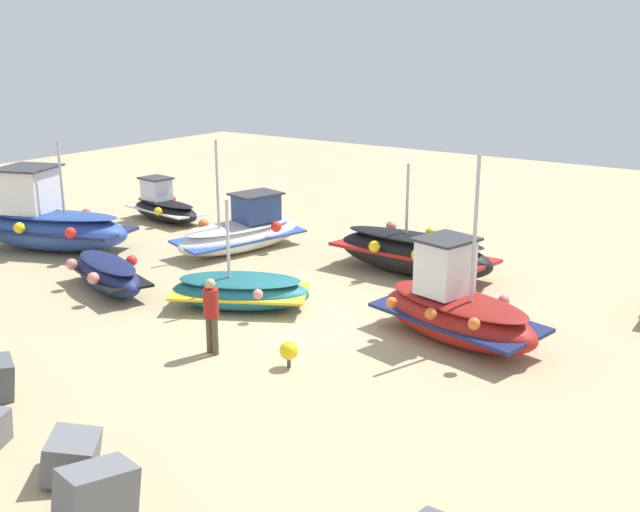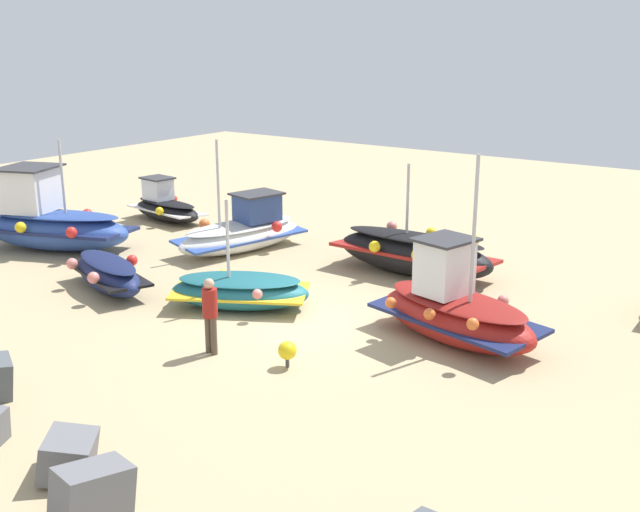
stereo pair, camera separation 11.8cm
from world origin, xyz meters
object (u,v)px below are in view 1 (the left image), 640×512
object	(u,v)px
fishing_boat_3	(455,310)
fishing_boat_0	(240,291)
fishing_boat_6	(108,274)
fishing_boat_8	(51,223)
person_walking	(211,311)
mooring_buoy_1	(289,351)
fishing_boat_2	(242,232)
fishing_boat_7	(164,207)
fishing_boat_5	(413,252)

from	to	relation	value
fishing_boat_3	fishing_boat_0	bearing A→B (deg)	25.78
fishing_boat_6	fishing_boat_8	xyz separation A→B (m)	(4.59, -1.66, 0.40)
person_walking	mooring_buoy_1	bearing A→B (deg)	104.57
fishing_boat_3	person_walking	size ratio (longest dim) A/B	2.58
person_walking	mooring_buoy_1	xyz separation A→B (m)	(-1.73, -0.37, -0.59)
fishing_boat_2	fishing_boat_3	size ratio (longest dim) A/B	1.08
fishing_boat_7	fishing_boat_8	distance (m)	4.73
fishing_boat_5	fishing_boat_6	distance (m)	8.26
fishing_boat_3	person_walking	distance (m)	5.26
fishing_boat_3	fishing_boat_6	size ratio (longest dim) A/B	1.23
fishing_boat_3	fishing_boat_5	size ratio (longest dim) A/B	0.89
fishing_boat_5	person_walking	world-z (taller)	fishing_boat_5
mooring_buoy_1	person_walking	bearing A→B (deg)	11.93
fishing_boat_2	fishing_boat_6	distance (m)	5.03
fishing_boat_7	fishing_boat_8	xyz separation A→B (m)	(0.03, 4.72, 0.36)
fishing_boat_0	fishing_boat_5	distance (m)	5.33
fishing_boat_2	person_walking	xyz separation A→B (m)	(-4.74, 6.49, 0.35)
mooring_buoy_1	fishing_boat_2	bearing A→B (deg)	-43.41
fishing_boat_3	fishing_boat_5	xyz separation A→B (m)	(3.05, -3.74, -0.07)
fishing_boat_7	mooring_buoy_1	bearing A→B (deg)	153.63
fishing_boat_7	fishing_boat_2	bearing A→B (deg)	171.43
fishing_boat_5	mooring_buoy_1	size ratio (longest dim) A/B	8.60
fishing_boat_5	fishing_boat_2	bearing A→B (deg)	-169.93
fishing_boat_2	person_walking	distance (m)	8.05
fishing_boat_0	fishing_boat_8	size ratio (longest dim) A/B	0.70
fishing_boat_0	fishing_boat_2	world-z (taller)	fishing_boat_2
fishing_boat_7	fishing_boat_3	bearing A→B (deg)	169.54
fishing_boat_3	fishing_boat_6	distance (m)	9.10
fishing_boat_2	fishing_boat_8	size ratio (longest dim) A/B	0.87
fishing_boat_6	mooring_buoy_1	xyz separation A→B (m)	(-6.76, 1.10, -0.11)
fishing_boat_6	fishing_boat_0	bearing A→B (deg)	-146.60
fishing_boat_6	person_walking	size ratio (longest dim) A/B	2.10
fishing_boat_2	mooring_buoy_1	bearing A→B (deg)	-119.85
fishing_boat_5	mooring_buoy_1	xyz separation A→B (m)	(-0.96, 6.98, -0.28)
fishing_boat_0	fishing_boat_5	bearing A→B (deg)	37.41
fishing_boat_6	fishing_boat_2	bearing A→B (deg)	-75.14
fishing_boat_8	mooring_buoy_1	size ratio (longest dim) A/B	9.50
fishing_boat_2	fishing_boat_6	size ratio (longest dim) A/B	1.33
fishing_boat_0	fishing_boat_6	distance (m)	3.79
fishing_boat_6	fishing_boat_7	world-z (taller)	fishing_boat_7
fishing_boat_8	person_walking	bearing A→B (deg)	141.26
fishing_boat_0	fishing_boat_2	size ratio (longest dim) A/B	0.80
fishing_boat_8	mooring_buoy_1	xyz separation A→B (m)	(-11.35, 2.76, -0.51)
fishing_boat_5	fishing_boat_7	world-z (taller)	fishing_boat_5
fishing_boat_6	fishing_boat_5	bearing A→B (deg)	-116.49
fishing_boat_5	fishing_boat_8	distance (m)	11.21
fishing_boat_8	fishing_boat_0	bearing A→B (deg)	154.72
fishing_boat_0	fishing_boat_7	xyz separation A→B (m)	(8.22, -5.38, 0.07)
fishing_boat_2	fishing_boat_7	bearing A→B (deg)	87.89
fishing_boat_3	person_walking	xyz separation A→B (m)	(3.82, 3.61, 0.25)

